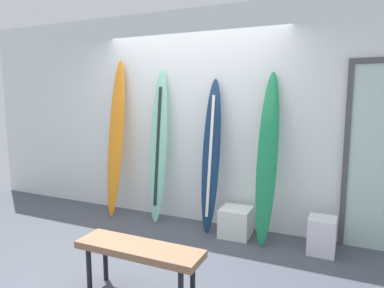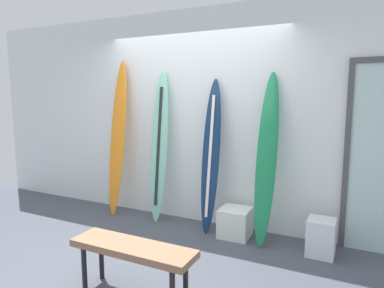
# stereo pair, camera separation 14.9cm
# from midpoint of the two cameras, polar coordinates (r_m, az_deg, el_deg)

# --- Properties ---
(ground) EXTENTS (8.00, 8.00, 0.04)m
(ground) POSITION_cam_midpoint_polar(r_m,az_deg,el_deg) (3.87, -8.81, -18.27)
(ground) COLOR #434853
(wall_back) EXTENTS (7.20, 0.20, 2.80)m
(wall_back) POSITION_cam_midpoint_polar(r_m,az_deg,el_deg) (4.62, -0.37, 4.45)
(wall_back) COLOR white
(wall_back) RESTS_ON ground
(surfboard_sunset) EXTENTS (0.26, 0.39, 2.19)m
(surfboard_sunset) POSITION_cam_midpoint_polar(r_m,az_deg,el_deg) (4.93, -13.45, 0.89)
(surfboard_sunset) COLOR orange
(surfboard_sunset) RESTS_ON ground
(surfboard_seafoam) EXTENTS (0.25, 0.34, 2.04)m
(surfboard_seafoam) POSITION_cam_midpoint_polar(r_m,az_deg,el_deg) (4.59, -6.53, -0.61)
(surfboard_seafoam) COLOR #80CAAE
(surfboard_seafoam) RESTS_ON ground
(surfboard_navy) EXTENTS (0.24, 0.39, 1.91)m
(surfboard_navy) POSITION_cam_midpoint_polar(r_m,az_deg,el_deg) (4.23, 2.20, -1.97)
(surfboard_navy) COLOR navy
(surfboard_navy) RESTS_ON ground
(surfboard_emerald) EXTENTS (0.24, 0.50, 1.97)m
(surfboard_emerald) POSITION_cam_midpoint_polar(r_m,az_deg,el_deg) (3.99, 11.41, -2.46)
(surfboard_emerald) COLOR #1B804C
(surfboard_emerald) RESTS_ON ground
(display_block_left) EXTENTS (0.36, 0.36, 0.35)m
(display_block_left) POSITION_cam_midpoint_polar(r_m,az_deg,el_deg) (4.27, 6.31, -12.82)
(display_block_left) COLOR silver
(display_block_left) RESTS_ON ground
(display_block_center) EXTENTS (0.29, 0.29, 0.40)m
(display_block_center) POSITION_cam_midpoint_polar(r_m,az_deg,el_deg) (4.03, 19.86, -14.19)
(display_block_center) COLOR silver
(display_block_center) RESTS_ON ground
(bench) EXTENTS (1.10, 0.31, 0.46)m
(bench) POSITION_cam_midpoint_polar(r_m,az_deg,el_deg) (3.02, -10.32, -17.40)
(bench) COLOR #8F6548
(bench) RESTS_ON ground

